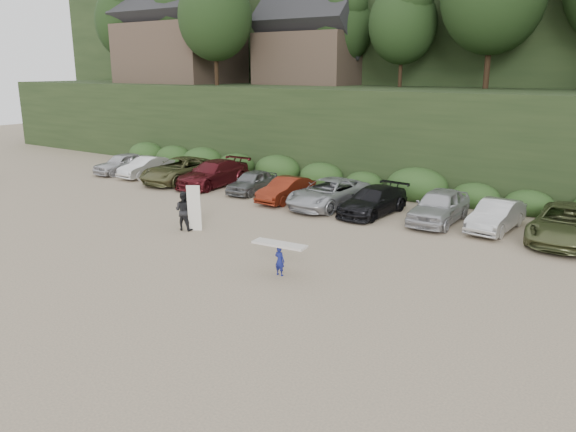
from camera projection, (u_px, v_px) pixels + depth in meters
The scene contains 5 objects.
ground at pixel (239, 264), 21.65m from camera, with size 120.00×120.00×0.00m, color tan.
hillside_backdrop at pixel (506, 20), 47.40m from camera, with size 90.00×41.50×28.00m.
parked_cars at pixel (353, 195), 29.78m from camera, with size 38.96×6.23×1.65m.
child_surfer at pixel (280, 254), 20.27m from camera, with size 2.10×0.79×1.23m.
adult_surfer at pixel (185, 210), 25.96m from camera, with size 1.40×0.89×2.18m.
Camera 1 is at (13.26, -15.69, 7.35)m, focal length 35.00 mm.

